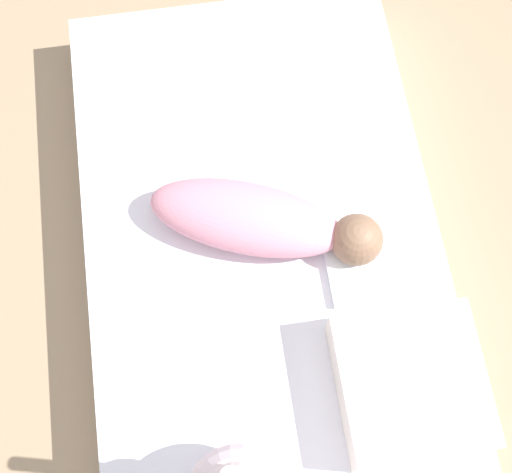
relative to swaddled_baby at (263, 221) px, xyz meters
name	(u,v)px	position (x,y,z in m)	size (l,w,h in m)	color
ground_plane	(265,279)	(-0.08, 0.00, -0.21)	(12.00, 12.00, 0.00)	#9E8466
bed_mattress	(266,271)	(-0.08, 0.00, -0.14)	(1.51, 0.85, 0.15)	white
burp_cloth	(369,261)	(-0.12, -0.23, -0.05)	(0.20, 0.20, 0.02)	white
swaddled_baby	(263,221)	(0.00, 0.00, 0.00)	(0.32, 0.55, 0.12)	pink
pillow	(410,384)	(-0.42, -0.25, 0.00)	(0.31, 0.30, 0.11)	white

